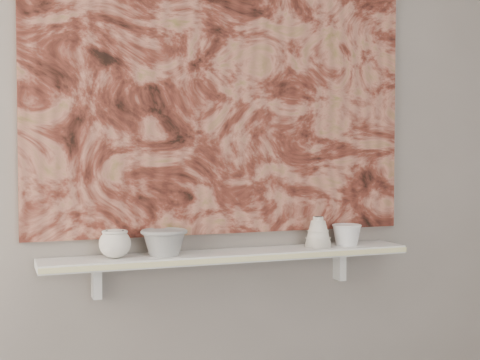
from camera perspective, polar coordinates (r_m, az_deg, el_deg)
name	(u,v)px	position (r m, az deg, el deg)	size (l,w,h in m)	color
wall_back	(224,139)	(2.56, -1.42, 3.51)	(3.60, 3.60, 0.00)	gray
shelf	(232,256)	(2.50, -0.68, -6.47)	(1.40, 0.18, 0.03)	silver
shelf_stripe	(241,259)	(2.41, 0.08, -6.79)	(1.40, 0.01, 0.02)	beige
bracket_left	(97,281)	(2.45, -12.15, -8.46)	(0.03, 0.06, 0.12)	silver
bracket_right	(339,265)	(2.77, 8.49, -7.20)	(0.03, 0.06, 0.12)	silver
painting	(225,89)	(2.56, -1.31, 7.77)	(1.50, 0.03, 1.10)	maroon
house_motif	(331,169)	(2.72, 7.76, 0.93)	(0.09, 0.00, 0.08)	black
bowl_grey	(164,242)	(2.41, -6.49, -5.27)	(0.17, 0.17, 0.10)	gray
cup_cream	(115,244)	(2.38, -10.63, -5.36)	(0.11, 0.11, 0.10)	silver
bell_vessel	(318,232)	(2.63, 6.68, -4.41)	(0.11, 0.11, 0.12)	beige
bowl_white	(347,235)	(2.69, 9.09, -4.63)	(0.12, 0.12, 0.08)	white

